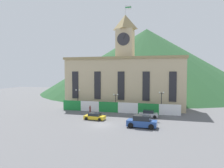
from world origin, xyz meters
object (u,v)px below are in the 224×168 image
object	(u,v)px
car_yellow_coupe	(95,116)
pedestrian	(90,109)
street_lamp_right	(161,98)
car_blue_van	(142,122)
street_lamp_center	(116,98)
street_lamp_far_right	(78,95)
car_silver_hatch	(148,114)

from	to	relation	value
car_yellow_coupe	pedestrian	distance (m)	6.98
street_lamp_right	car_blue_van	world-z (taller)	street_lamp_right
street_lamp_center	car_yellow_coupe	xyz separation A→B (m)	(-1.81, -9.73, -2.56)
street_lamp_right	car_blue_van	bearing A→B (deg)	-101.19
street_lamp_far_right	street_lamp_center	xyz separation A→B (m)	(9.90, 0.00, -0.53)
car_silver_hatch	street_lamp_right	bearing A→B (deg)	-119.55
car_yellow_coupe	street_lamp_far_right	bearing A→B (deg)	133.51
street_lamp_right	car_silver_hatch	xyz separation A→B (m)	(-2.42, -4.65, -2.99)
street_lamp_right	car_silver_hatch	world-z (taller)	street_lamp_right
street_lamp_right	pedestrian	size ratio (longest dim) A/B	2.83
car_blue_van	pedestrian	world-z (taller)	car_blue_van
car_blue_van	pedestrian	size ratio (longest dim) A/B	2.89
street_lamp_center	car_yellow_coupe	bearing A→B (deg)	-100.54
car_yellow_coupe	car_silver_hatch	distance (m)	11.35
street_lamp_center	car_silver_hatch	size ratio (longest dim) A/B	1.09
street_lamp_far_right	car_yellow_coupe	bearing A→B (deg)	-50.25
street_lamp_right	car_blue_van	size ratio (longest dim) A/B	0.98
car_yellow_coupe	pedestrian	size ratio (longest dim) A/B	2.41
street_lamp_far_right	street_lamp_center	size ratio (longest dim) A/B	1.19
street_lamp_right	car_silver_hatch	size ratio (longest dim) A/B	1.28
street_lamp_far_right	car_blue_van	distance (m)	22.57
car_blue_van	street_lamp_far_right	bearing A→B (deg)	145.79
pedestrian	street_lamp_center	bearing A→B (deg)	-113.83
street_lamp_far_right	pedestrian	bearing A→B (deg)	-37.60
street_lamp_right	pedestrian	world-z (taller)	street_lamp_right
street_lamp_right	car_yellow_coupe	bearing A→B (deg)	-142.25
car_silver_hatch	pedestrian	distance (m)	13.56
street_lamp_right	pedestrian	xyz separation A→B (m)	(-15.94, -3.63, -2.70)
car_yellow_coupe	car_silver_hatch	size ratio (longest dim) A/B	1.09
car_blue_van	car_yellow_coupe	world-z (taller)	car_blue_van
street_lamp_center	pedestrian	size ratio (longest dim) A/B	2.40
street_lamp_far_right	car_blue_van	world-z (taller)	street_lamp_far_right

